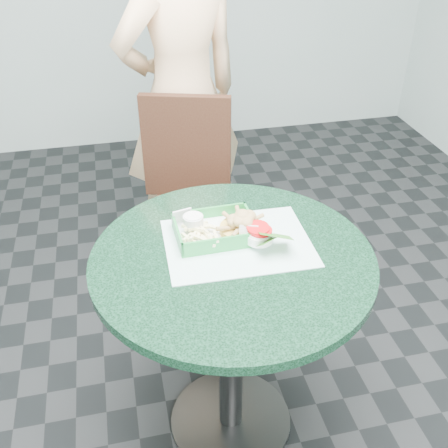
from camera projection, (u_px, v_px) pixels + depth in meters
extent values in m
cube|color=#303335|center=(231.00, 421.00, 1.93)|extent=(4.00, 5.00, 0.02)
cylinder|color=#323232|center=(231.00, 419.00, 1.92)|extent=(0.44, 0.44, 0.02)
cylinder|color=#323232|center=(231.00, 349.00, 1.71)|extent=(0.08, 0.08, 0.70)
cylinder|color=#273A2B|center=(232.00, 264.00, 1.51)|extent=(0.82, 0.82, 0.03)
cube|color=#472C16|center=(195.00, 218.00, 2.23)|extent=(0.38, 0.38, 0.04)
cube|color=#472C16|center=(186.00, 147.00, 2.23)|extent=(0.38, 0.04, 0.46)
cube|color=#472C16|center=(166.00, 290.00, 2.20)|extent=(0.04, 0.04, 0.43)
cube|color=#472C16|center=(240.00, 279.00, 2.26)|extent=(0.04, 0.04, 0.43)
cube|color=#472C16|center=(157.00, 245.00, 2.46)|extent=(0.04, 0.04, 0.43)
cube|color=#472C16|center=(224.00, 236.00, 2.52)|extent=(0.04, 0.04, 0.43)
imported|color=#ECBA89|center=(181.00, 76.00, 2.26)|extent=(0.80, 0.66, 1.88)
cube|color=silver|center=(238.00, 248.00, 1.55)|extent=(0.43, 0.33, 0.00)
cube|color=#20903B|center=(215.00, 240.00, 1.57)|extent=(0.23, 0.17, 0.01)
cube|color=white|center=(215.00, 238.00, 1.57)|extent=(0.22, 0.16, 0.00)
cube|color=#20903B|center=(210.00, 218.00, 1.63)|extent=(0.23, 0.01, 0.04)
cube|color=#20903B|center=(221.00, 249.00, 1.50)|extent=(0.23, 0.01, 0.04)
cube|color=#20903B|center=(252.00, 229.00, 1.58)|extent=(0.01, 0.17, 0.04)
cube|color=#20903B|center=(177.00, 238.00, 1.54)|extent=(0.01, 0.17, 0.04)
cylinder|color=gold|center=(241.00, 235.00, 1.56)|extent=(0.13, 0.13, 0.02)
cylinder|color=silver|center=(194.00, 226.00, 1.56)|extent=(0.06, 0.06, 0.03)
cylinder|color=white|center=(193.00, 221.00, 1.55)|extent=(0.05, 0.05, 0.00)
cylinder|color=white|center=(259.00, 243.00, 1.52)|extent=(0.08, 0.08, 0.03)
torus|color=white|center=(259.00, 238.00, 1.51)|extent=(0.07, 0.07, 0.01)
cylinder|color=red|center=(259.00, 236.00, 1.51)|extent=(0.07, 0.07, 0.01)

